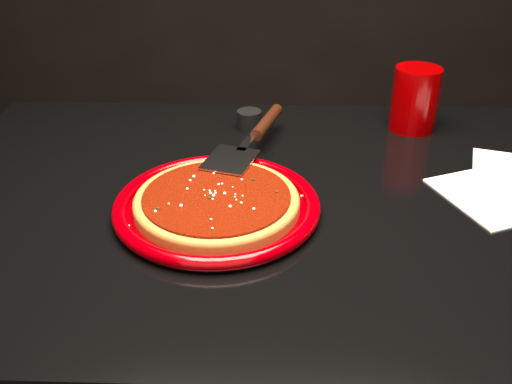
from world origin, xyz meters
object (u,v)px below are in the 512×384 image
cup (415,99)px  plate (217,205)px  table (272,357)px  ramekin (249,120)px  pizza_server (251,137)px

cup → plate: bearing=-137.7°
table → plate: 0.40m
plate → ramekin: ramekin is taller
ramekin → plate: bearing=-96.5°
plate → pizza_server: pizza_server is taller
table → pizza_server: bearing=108.7°
table → plate: size_ratio=3.72×
table → ramekin: (-0.05, 0.27, 0.39)m
table → plate: bearing=-147.7°
pizza_server → cup: bearing=40.8°
plate → ramekin: bearing=83.5°
table → ramekin: bearing=101.6°
ramekin → pizza_server: bearing=-85.9°
plate → cup: bearing=42.3°
plate → pizza_server: 0.20m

